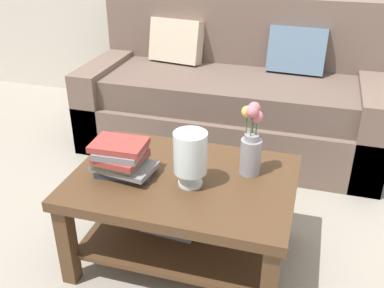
{
  "coord_description": "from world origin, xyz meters",
  "views": [
    {
      "loc": [
        0.54,
        -2.11,
        1.59
      ],
      "look_at": [
        -0.01,
        -0.27,
        0.58
      ],
      "focal_mm": 41.32,
      "sensor_mm": 36.0,
      "label": 1
    }
  ],
  "objects_px": {
    "couch": "(232,98)",
    "flower_pitcher": "(251,144)",
    "book_stack_main": "(122,158)",
    "glass_hurricane_vase": "(190,154)",
    "coffee_table": "(183,200)"
  },
  "relations": [
    {
      "from": "coffee_table",
      "to": "flower_pitcher",
      "type": "xyz_separation_m",
      "value": [
        0.3,
        0.13,
        0.29
      ]
    },
    {
      "from": "couch",
      "to": "flower_pitcher",
      "type": "height_order",
      "value": "couch"
    },
    {
      "from": "glass_hurricane_vase",
      "to": "book_stack_main",
      "type": "bearing_deg",
      "value": -179.32
    },
    {
      "from": "flower_pitcher",
      "to": "glass_hurricane_vase",
      "type": "bearing_deg",
      "value": -143.95
    },
    {
      "from": "book_stack_main",
      "to": "flower_pitcher",
      "type": "bearing_deg",
      "value": 17.37
    },
    {
      "from": "coffee_table",
      "to": "couch",
      "type": "bearing_deg",
      "value": 91.56
    },
    {
      "from": "coffee_table",
      "to": "glass_hurricane_vase",
      "type": "xyz_separation_m",
      "value": [
        0.05,
        -0.05,
        0.29
      ]
    },
    {
      "from": "coffee_table",
      "to": "flower_pitcher",
      "type": "relative_size",
      "value": 2.93
    },
    {
      "from": "couch",
      "to": "flower_pitcher",
      "type": "relative_size",
      "value": 5.94
    },
    {
      "from": "book_stack_main",
      "to": "glass_hurricane_vase",
      "type": "distance_m",
      "value": 0.34
    },
    {
      "from": "glass_hurricane_vase",
      "to": "flower_pitcher",
      "type": "xyz_separation_m",
      "value": [
        0.24,
        0.18,
        0.0
      ]
    },
    {
      "from": "book_stack_main",
      "to": "flower_pitcher",
      "type": "distance_m",
      "value": 0.61
    },
    {
      "from": "coffee_table",
      "to": "glass_hurricane_vase",
      "type": "relative_size",
      "value": 4.01
    },
    {
      "from": "book_stack_main",
      "to": "glass_hurricane_vase",
      "type": "height_order",
      "value": "glass_hurricane_vase"
    },
    {
      "from": "couch",
      "to": "glass_hurricane_vase",
      "type": "distance_m",
      "value": 1.41
    }
  ]
}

